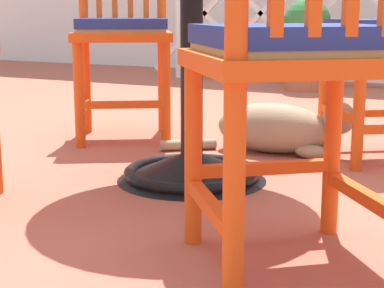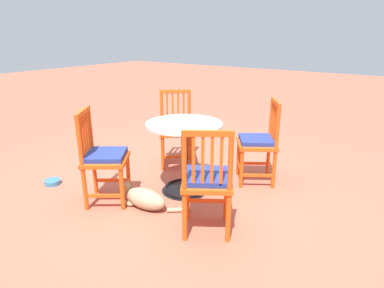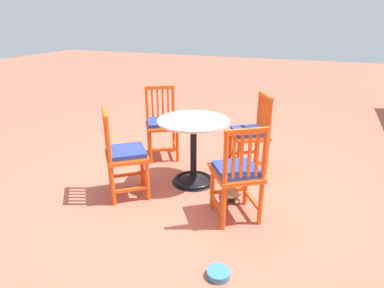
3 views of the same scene
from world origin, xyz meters
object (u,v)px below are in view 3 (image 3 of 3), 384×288
object	(u,v)px
orange_chair_near_fence	(238,174)
pet_water_bowl	(219,273)
orange_chair_tucked_in	(162,124)
orange_chair_by_planter	(251,134)
tabby_cat	(235,188)
orange_chair_at_corner	(124,155)
cafe_table	(193,159)

from	to	relation	value
orange_chair_near_fence	pet_water_bowl	world-z (taller)	orange_chair_near_fence
orange_chair_tucked_in	pet_water_bowl	world-z (taller)	orange_chair_tucked_in
orange_chair_by_planter	tabby_cat	xyz separation A→B (m)	(0.70, 0.01, -0.35)
orange_chair_tucked_in	tabby_cat	world-z (taller)	orange_chair_tucked_in
orange_chair_at_corner	tabby_cat	world-z (taller)	orange_chair_at_corner
orange_chair_by_planter	orange_chair_at_corner	world-z (taller)	same
orange_chair_by_planter	orange_chair_tucked_in	world-z (taller)	same
orange_chair_by_planter	pet_water_bowl	xyz separation A→B (m)	(1.85, 0.21, -0.42)
orange_chair_by_planter	cafe_table	bearing A→B (deg)	-40.46
orange_chair_near_fence	orange_chair_by_planter	bearing A→B (deg)	-173.49
orange_chair_near_fence	orange_chair_tucked_in	bearing A→B (deg)	-128.90
pet_water_bowl	orange_chair_near_fence	bearing A→B (deg)	-173.68
cafe_table	pet_water_bowl	xyz separation A→B (m)	(1.27, 0.70, -0.26)
tabby_cat	pet_water_bowl	xyz separation A→B (m)	(1.15, 0.19, -0.07)
orange_chair_near_fence	tabby_cat	world-z (taller)	orange_chair_near_fence
cafe_table	orange_chair_tucked_in	xyz separation A→B (m)	(-0.52, -0.64, 0.16)
cafe_table	pet_water_bowl	size ratio (longest dim) A/B	4.47
pet_water_bowl	tabby_cat	bearing A→B (deg)	-170.36
orange_chair_near_fence	orange_chair_by_planter	world-z (taller)	same
cafe_table	tabby_cat	distance (m)	0.56
pet_water_bowl	cafe_table	bearing A→B (deg)	-151.07
orange_chair_by_planter	pet_water_bowl	bearing A→B (deg)	6.43
orange_chair_tucked_in	tabby_cat	bearing A→B (deg)	60.76
cafe_table	orange_chair_tucked_in	world-z (taller)	orange_chair_tucked_in
orange_chair_near_fence	pet_water_bowl	size ratio (longest dim) A/B	5.36
cafe_table	orange_chair_by_planter	xyz separation A→B (m)	(-0.58, 0.49, 0.16)
orange_chair_near_fence	orange_chair_tucked_in	distance (m)	1.62
orange_chair_at_corner	tabby_cat	size ratio (longest dim) A/B	1.27
orange_chair_by_planter	orange_chair_near_fence	bearing A→B (deg)	6.51
orange_chair_tucked_in	cafe_table	bearing A→B (deg)	51.09
tabby_cat	pet_water_bowl	size ratio (longest dim) A/B	4.23
orange_chair_tucked_in	tabby_cat	size ratio (longest dim) A/B	1.27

